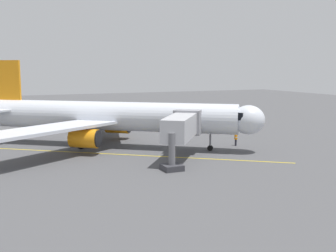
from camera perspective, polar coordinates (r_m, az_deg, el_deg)
ground_plane at (r=57.65m, az=-9.94°, el=-2.61°), size 220.00×220.00×0.00m
apron_lead_in_line at (r=51.03m, az=-6.04°, el=-3.90°), size 32.02×24.35×0.01m
airplane at (r=56.16m, az=-8.25°, el=1.28°), size 34.55×31.59×11.50m
jet_bridge at (r=47.90m, az=2.02°, el=-0.08°), size 8.59×10.26×5.40m
ground_crew_marshaller at (r=57.00m, az=9.24°, el=-1.80°), size 0.27×0.41×1.71m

